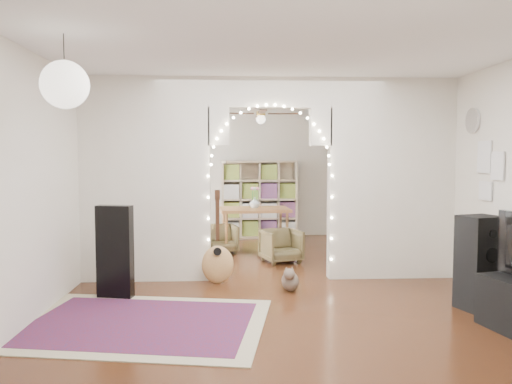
{
  "coord_description": "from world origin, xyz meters",
  "views": [
    {
      "loc": [
        -0.52,
        -6.67,
        1.65
      ],
      "look_at": [
        -0.17,
        0.3,
        1.16
      ],
      "focal_mm": 35.0,
      "sensor_mm": 36.0,
      "label": 1
    }
  ],
  "objects_px": {
    "bookcase": "(259,199)",
    "dining_table": "(255,212)",
    "floor_speaker": "(479,263)",
    "dining_chair_left": "(221,239)",
    "dining_chair_right": "(281,246)",
    "acoustic_guitar": "(218,249)"
  },
  "relations": [
    {
      "from": "bookcase",
      "to": "dining_table",
      "type": "bearing_deg",
      "value": -113.15
    },
    {
      "from": "floor_speaker",
      "to": "dining_chair_left",
      "type": "relative_size",
      "value": 1.89
    },
    {
      "from": "dining_chair_right",
      "to": "bookcase",
      "type": "bearing_deg",
      "value": 76.29
    },
    {
      "from": "dining_table",
      "to": "dining_chair_right",
      "type": "xyz_separation_m",
      "value": [
        0.37,
        -0.99,
        -0.42
      ]
    },
    {
      "from": "acoustic_guitar",
      "to": "dining_table",
      "type": "distance_m",
      "value": 2.36
    },
    {
      "from": "acoustic_guitar",
      "to": "dining_table",
      "type": "height_order",
      "value": "acoustic_guitar"
    },
    {
      "from": "dining_table",
      "to": "dining_chair_left",
      "type": "distance_m",
      "value": 0.76
    },
    {
      "from": "dining_chair_left",
      "to": "floor_speaker",
      "type": "bearing_deg",
      "value": -63.74
    },
    {
      "from": "bookcase",
      "to": "dining_table",
      "type": "xyz_separation_m",
      "value": [
        -0.17,
        -1.48,
        -0.11
      ]
    },
    {
      "from": "bookcase",
      "to": "dining_table",
      "type": "relative_size",
      "value": 1.25
    },
    {
      "from": "floor_speaker",
      "to": "bookcase",
      "type": "bearing_deg",
      "value": 94.34
    },
    {
      "from": "dining_chair_left",
      "to": "dining_chair_right",
      "type": "distance_m",
      "value": 1.25
    },
    {
      "from": "acoustic_guitar",
      "to": "floor_speaker",
      "type": "height_order",
      "value": "acoustic_guitar"
    },
    {
      "from": "dining_chair_right",
      "to": "dining_table",
      "type": "bearing_deg",
      "value": 92.16
    },
    {
      "from": "bookcase",
      "to": "floor_speaker",
      "type": "bearing_deg",
      "value": -83.86
    },
    {
      "from": "floor_speaker",
      "to": "dining_chair_right",
      "type": "height_order",
      "value": "floor_speaker"
    },
    {
      "from": "acoustic_guitar",
      "to": "bookcase",
      "type": "distance_m",
      "value": 3.84
    },
    {
      "from": "bookcase",
      "to": "dining_table",
      "type": "height_order",
      "value": "bookcase"
    },
    {
      "from": "dining_table",
      "to": "dining_chair_right",
      "type": "height_order",
      "value": "dining_table"
    },
    {
      "from": "dining_table",
      "to": "dining_chair_left",
      "type": "relative_size",
      "value": 2.33
    },
    {
      "from": "floor_speaker",
      "to": "dining_table",
      "type": "bearing_deg",
      "value": 104.39
    },
    {
      "from": "floor_speaker",
      "to": "dining_chair_right",
      "type": "bearing_deg",
      "value": 108.48
    }
  ]
}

